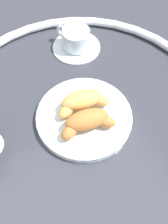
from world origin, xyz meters
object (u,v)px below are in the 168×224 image
at_px(pastry_plate, 84,117).
at_px(coffee_cup_near, 76,41).
at_px(croissant_large, 82,101).
at_px(croissant_small, 87,121).

relative_size(pastry_plate, coffee_cup_near, 1.67).
bearing_deg(croissant_large, coffee_cup_near, -111.97).
distance_m(pastry_plate, croissant_large, 0.04).
height_order(croissant_large, coffee_cup_near, same).
height_order(croissant_large, croissant_small, same).
distance_m(croissant_large, coffee_cup_near, 0.22).
distance_m(pastry_plate, croissant_small, 0.04).
xyz_separation_m(croissant_large, croissant_small, (0.02, 0.05, 0.00)).
bearing_deg(croissant_small, coffee_cup_near, -111.04).
relative_size(pastry_plate, croissant_small, 1.68).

